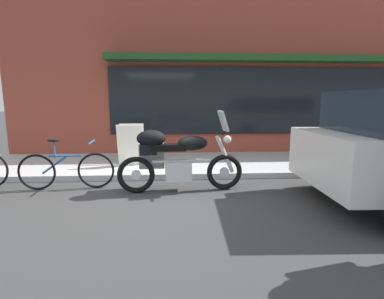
# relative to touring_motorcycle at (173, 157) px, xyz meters

# --- Properties ---
(ground_plane) EXTENTS (80.00, 80.00, 0.00)m
(ground_plane) POSITION_rel_touring_motorcycle_xyz_m (-0.49, -0.38, -0.60)
(ground_plane) COLOR #363636
(storefront_building) EXTENTS (18.42, 0.90, 5.78)m
(storefront_building) POSITION_rel_touring_motorcycle_xyz_m (4.72, 3.24, 2.24)
(storefront_building) COLOR #984131
(storefront_building) RESTS_ON ground_plane
(touring_motorcycle) EXTENTS (2.17, 0.62, 1.39)m
(touring_motorcycle) POSITION_rel_touring_motorcycle_xyz_m (0.00, 0.00, 0.00)
(touring_motorcycle) COLOR black
(touring_motorcycle) RESTS_ON ground_plane
(parked_bicycle) EXTENTS (1.65, 0.48, 0.91)m
(parked_bicycle) POSITION_rel_touring_motorcycle_xyz_m (-1.90, 0.22, -0.24)
(parked_bicycle) COLOR black
(parked_bicycle) RESTS_ON ground_plane
(sandwich_board_sign) EXTENTS (0.55, 0.41, 0.92)m
(sandwich_board_sign) POSITION_rel_touring_motorcycle_xyz_m (-0.97, 1.61, -0.02)
(sandwich_board_sign) COLOR silver
(sandwich_board_sign) RESTS_ON sidewalk_curb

